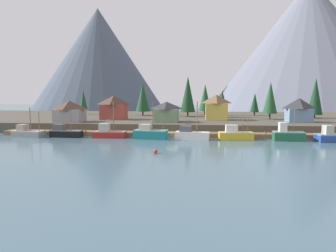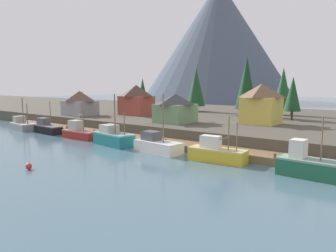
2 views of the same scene
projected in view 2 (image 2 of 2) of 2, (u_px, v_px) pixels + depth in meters
name	position (u px, v px, depth m)	size (l,w,h in m)	color
ground_plane	(212.00, 134.00, 65.17)	(400.00, 400.00, 1.00)	#476675
dock	(153.00, 142.00, 51.02)	(80.00, 4.00, 1.60)	brown
shoreline_bank	(239.00, 120.00, 74.30)	(400.00, 56.00, 2.50)	#4C473D
mountain_west_peak	(218.00, 42.00, 182.53)	(86.24, 86.24, 65.86)	#475160
fishing_boat_grey	(22.00, 125.00, 67.93)	(7.39, 3.66, 6.68)	gray
fishing_boat_black	(47.00, 128.00, 63.09)	(7.22, 2.63, 6.25)	black
fishing_boat_red	(79.00, 132.00, 56.94)	(7.15, 2.55, 8.11)	maroon
fishing_boat_teal	(113.00, 137.00, 50.65)	(7.41, 3.81, 7.96)	#196B70
fishing_boat_white	(157.00, 145.00, 45.30)	(7.36, 3.61, 8.14)	silver
fishing_boat_yellow	(216.00, 153.00, 39.90)	(7.28, 2.95, 5.67)	gold
fishing_boat_green	(308.00, 165.00, 33.36)	(6.11, 2.89, 6.30)	#1E5B3D
house_red	(136.00, 100.00, 73.62)	(7.22, 5.43, 6.76)	#9E4238
house_grey	(80.00, 103.00, 72.84)	(7.29, 5.60, 5.45)	gray
house_green	(175.00, 108.00, 59.11)	(6.25, 6.46, 5.21)	#6B8E66
house_yellow	(261.00, 104.00, 56.88)	(6.19, 5.78, 6.99)	gold
conifer_near_right	(283.00, 88.00, 72.84)	(4.16, 4.16, 10.62)	#4C3823
conifer_mid_right	(293.00, 94.00, 62.53)	(3.25, 3.25, 8.37)	#4C3823
conifer_back_left	(196.00, 87.00, 82.99)	(4.71, 4.71, 11.00)	#4C3823
conifer_back_right	(143.00, 90.00, 100.62)	(2.88, 2.88, 8.76)	#4C3823
conifer_centre	(246.00, 83.00, 70.75)	(4.70, 4.70, 12.87)	#4C3823
channel_buoy	(29.00, 166.00, 36.29)	(0.70, 0.70, 0.70)	red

